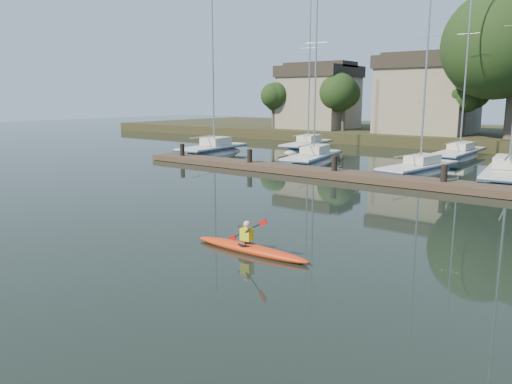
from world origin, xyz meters
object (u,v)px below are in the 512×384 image
Objects in this scene: sailboat_0 at (213,157)px; sailboat_5 at (307,151)px; sailboat_2 at (418,176)px; sailboat_3 at (507,185)px; dock at (385,179)px; kayak at (250,247)px; sailboat_1 at (312,166)px; sailboat_6 at (458,161)px.

sailboat_5 reaches higher than sailboat_0.
sailboat_2 is at bearing -41.23° from sailboat_5.
sailboat_3 reaches higher than sailboat_2.
sailboat_2 is 4.77m from sailboat_3.
dock is 2.34× the size of sailboat_5.
dock is at bearing -145.35° from sailboat_3.
kayak reaches higher than dock.
sailboat_5 is (-12.28, 12.25, -0.39)m from dock.
sailboat_0 is 0.89× the size of sailboat_5.
sailboat_2 is at bearing 94.35° from kayak.
sailboat_2 is at bearing -13.87° from sailboat_1.
sailboat_5 reaches higher than kayak.
sailboat_0 is 0.92× the size of sailboat_3.
kayak is 0.29× the size of sailboat_1.
dock is 2.48× the size of sailboat_1.
sailboat_6 reaches higher than sailboat_3.
sailboat_3 is 0.96× the size of sailboat_5.
sailboat_5 is at bearing 135.07° from dock.
sailboat_5 is (-12.56, 8.07, -0.02)m from sailboat_2.
sailboat_0 is at bearing -123.81° from sailboat_5.
sailboat_1 is at bearing -174.39° from sailboat_2.
sailboat_1 is at bearing 172.71° from sailboat_3.
sailboat_0 is at bearing 134.52° from kayak.
sailboat_3 is (12.17, -0.19, -0.02)m from sailboat_1.
sailboat_5 is (-5.15, 7.67, 0.00)m from sailboat_1.
sailboat_5 reaches higher than sailboat_3.
sailboat_6 is at bearing 23.21° from sailboat_0.
kayak is 0.27× the size of sailboat_6.
sailboat_3 is at bearing -11.73° from sailboat_1.
sailboat_5 reaches higher than sailboat_1.
sailboat_0 is 0.85× the size of sailboat_6.
sailboat_6 is (12.30, 1.12, 0.01)m from sailboat_5.
kayak is 0.28× the size of sailboat_5.
sailboat_1 is 0.98× the size of sailboat_3.
sailboat_6 reaches higher than dock.
sailboat_3 is (21.08, 0.08, 0.00)m from sailboat_0.
sailboat_0 is 21.08m from sailboat_3.
sailboat_1 is at bearing -4.48° from sailboat_0.
dock is at bearing -21.27° from sailboat_0.
kayak is 20.24m from sailboat_1.
sailboat_1 is at bearing 147.28° from dock.
kayak is 25.21m from sailboat_0.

